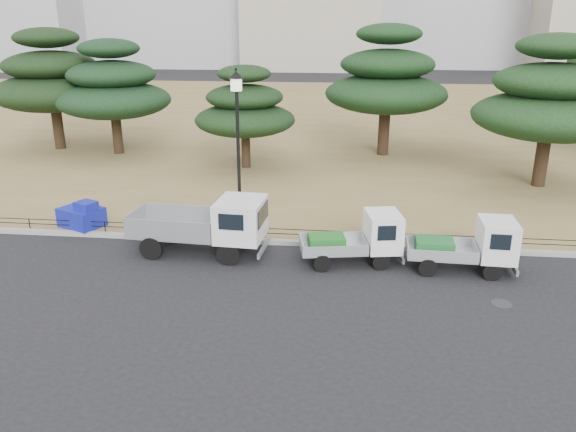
# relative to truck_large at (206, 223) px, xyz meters

# --- Properties ---
(ground) EXTENTS (220.00, 220.00, 0.00)m
(ground) POSITION_rel_truck_large_xyz_m (2.76, -1.50, -1.11)
(ground) COLOR black
(lawn) EXTENTS (120.00, 56.00, 0.15)m
(lawn) POSITION_rel_truck_large_xyz_m (2.76, 29.10, -1.04)
(lawn) COLOR olive
(lawn) RESTS_ON ground
(curb) EXTENTS (120.00, 0.25, 0.16)m
(curb) POSITION_rel_truck_large_xyz_m (2.76, 1.10, -1.03)
(curb) COLOR gray
(curb) RESTS_ON ground
(truck_large) EXTENTS (4.69, 2.11, 2.00)m
(truck_large) POSITION_rel_truck_large_xyz_m (0.00, 0.00, 0.00)
(truck_large) COLOR black
(truck_large) RESTS_ON ground
(truck_kei_front) EXTENTS (3.45, 1.94, 1.72)m
(truck_kei_front) POSITION_rel_truck_large_xyz_m (5.18, -0.23, -0.26)
(truck_kei_front) COLOR black
(truck_kei_front) RESTS_ON ground
(truck_kei_rear) EXTENTS (3.36, 1.54, 1.74)m
(truck_kei_rear) POSITION_rel_truck_large_xyz_m (8.69, -0.47, -0.24)
(truck_kei_rear) COLOR black
(truck_kei_rear) RESTS_ON ground
(street_lamp) EXTENTS (0.53, 0.53, 5.92)m
(street_lamp) POSITION_rel_truck_large_xyz_m (0.90, 1.40, 3.04)
(street_lamp) COLOR black
(street_lamp) RESTS_ON lawn
(pipe_fence) EXTENTS (38.00, 0.04, 0.40)m
(pipe_fence) POSITION_rel_truck_large_xyz_m (2.76, 1.25, -0.67)
(pipe_fence) COLOR black
(pipe_fence) RESTS_ON lawn
(tarp_pile) EXTENTS (1.89, 1.68, 1.04)m
(tarp_pile) POSITION_rel_truck_large_xyz_m (-5.35, 1.74, -0.55)
(tarp_pile) COLOR #141DA2
(tarp_pile) RESTS_ON lawn
(manhole) EXTENTS (0.60, 0.60, 0.01)m
(manhole) POSITION_rel_truck_large_xyz_m (9.26, -2.70, -1.11)
(manhole) COLOR #2D2D30
(manhole) RESTS_ON ground
(pine_west_far) EXTENTS (7.12, 7.12, 7.19)m
(pine_west_far) POSITION_rel_truck_large_xyz_m (-13.16, 15.04, 3.19)
(pine_west_far) COLOR black
(pine_west_far) RESTS_ON lawn
(pine_west_near) EXTENTS (6.61, 6.61, 6.61)m
(pine_west_near) POSITION_rel_truck_large_xyz_m (-9.00, 14.14, 2.85)
(pine_west_near) COLOR black
(pine_west_near) RESTS_ON lawn
(pine_center_left) EXTENTS (5.31, 5.31, 5.39)m
(pine_center_left) POSITION_rel_truck_large_xyz_m (-0.77, 11.60, 2.15)
(pine_center_left) COLOR black
(pine_center_left) RESTS_ON lawn
(pine_center_right) EXTENTS (7.00, 7.00, 7.43)m
(pine_center_right) POSITION_rel_truck_large_xyz_m (6.72, 15.57, 3.34)
(pine_center_right) COLOR black
(pine_center_right) RESTS_ON lawn
(pine_east_near) EXTENTS (6.96, 6.96, 7.03)m
(pine_east_near) POSITION_rel_truck_large_xyz_m (13.85, 9.62, 3.10)
(pine_east_near) COLOR black
(pine_east_near) RESTS_ON lawn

